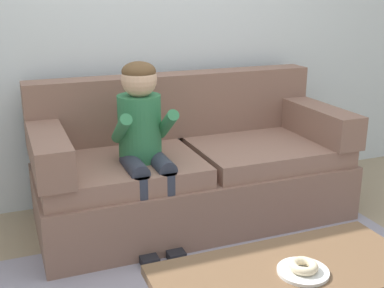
{
  "coord_description": "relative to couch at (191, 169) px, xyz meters",
  "views": [
    {
      "loc": [
        -1.02,
        -2.04,
        1.49
      ],
      "look_at": [
        -0.03,
        0.45,
        0.65
      ],
      "focal_mm": 45.95,
      "sensor_mm": 36.0,
      "label": 1
    }
  ],
  "objects": [
    {
      "name": "toy_controller",
      "position": [
        0.53,
        -0.77,
        -0.32
      ],
      "size": [
        0.23,
        0.09,
        0.05
      ],
      "rotation": [
        0.0,
        0.0,
        0.14
      ],
      "color": "red",
      "rests_on": "ground"
    },
    {
      "name": "ground",
      "position": [
        -0.11,
        -0.85,
        -0.34
      ],
      "size": [
        10.0,
        10.0,
        0.0
      ],
      "primitive_type": "plane",
      "color": "#9E896B"
    },
    {
      "name": "wall_back",
      "position": [
        -0.11,
        0.55,
        1.06
      ],
      "size": [
        8.0,
        0.1,
        2.8
      ],
      "primitive_type": "cube",
      "color": "silver",
      "rests_on": "ground"
    },
    {
      "name": "person_child",
      "position": [
        -0.38,
        -0.21,
        0.33
      ],
      "size": [
        0.34,
        0.58,
        1.1
      ],
      "color": "#337A4C",
      "rests_on": "ground"
    },
    {
      "name": "plate",
      "position": [
        -0.08,
        -1.44,
        0.06
      ],
      "size": [
        0.21,
        0.21,
        0.01
      ],
      "primitive_type": "cylinder",
      "color": "white",
      "rests_on": "coffee_table"
    },
    {
      "name": "donut",
      "position": [
        -0.08,
        -1.44,
        0.09
      ],
      "size": [
        0.17,
        0.17,
        0.04
      ],
      "primitive_type": "torus",
      "rotation": [
        0.0,
        0.0,
        2.21
      ],
      "color": "beige",
      "rests_on": "plate"
    },
    {
      "name": "coffee_table",
      "position": [
        -0.11,
        -1.39,
        0.01
      ],
      "size": [
        1.11,
        0.5,
        0.4
      ],
      "color": "brown",
      "rests_on": "ground"
    },
    {
      "name": "couch",
      "position": [
        0.0,
        0.0,
        0.0
      ],
      "size": [
        2.04,
        0.9,
        0.94
      ],
      "color": "#846051",
      "rests_on": "ground"
    }
  ]
}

